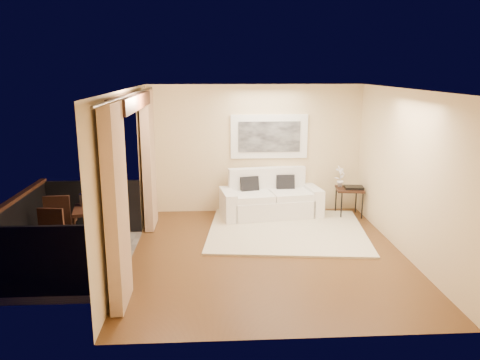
{
  "coord_description": "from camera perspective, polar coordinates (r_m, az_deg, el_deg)",
  "views": [
    {
      "loc": [
        -0.89,
        -7.24,
        3.02
      ],
      "look_at": [
        -0.41,
        0.96,
        1.05
      ],
      "focal_mm": 35.0,
      "sensor_mm": 36.0,
      "label": 1
    }
  ],
  "objects": [
    {
      "name": "glass_b",
      "position": [
        7.96,
        -15.89,
        -2.84
      ],
      "size": [
        0.06,
        0.06,
        0.12
      ],
      "primitive_type": "cylinder",
      "color": "white",
      "rests_on": "bistro_table"
    },
    {
      "name": "sofa",
      "position": [
        9.78,
        3.66,
        -2.42
      ],
      "size": [
        2.14,
        1.16,
        0.98
      ],
      "rotation": [
        0.0,
        0.0,
        0.15
      ],
      "color": "white",
      "rests_on": "floor"
    },
    {
      "name": "floor",
      "position": [
        7.89,
        3.44,
        -9.03
      ],
      "size": [
        5.0,
        5.0,
        0.0
      ],
      "primitive_type": "plane",
      "color": "brown",
      "rests_on": "ground"
    },
    {
      "name": "room_shell",
      "position": [
        7.36,
        -13.2,
        9.24
      ],
      "size": [
        5.0,
        6.4,
        5.0
      ],
      "color": "white",
      "rests_on": "ground"
    },
    {
      "name": "side_table",
      "position": [
        9.97,
        13.2,
        -1.31
      ],
      "size": [
        0.61,
        0.61,
        0.59
      ],
      "rotation": [
        0.0,
        0.0,
        -0.13
      ],
      "color": "black",
      "rests_on": "floor"
    },
    {
      "name": "balcony_chair_far",
      "position": [
        8.44,
        -21.14,
        -4.35
      ],
      "size": [
        0.44,
        0.45,
        0.98
      ],
      "rotation": [
        0.0,
        0.0,
        3.19
      ],
      "color": "black",
      "rests_on": "balcony"
    },
    {
      "name": "rug",
      "position": [
        8.97,
        5.7,
        -6.13
      ],
      "size": [
        3.17,
        2.84,
        0.04
      ],
      "primitive_type": "cube",
      "rotation": [
        0.0,
        0.0,
        -0.11
      ],
      "color": "beige",
      "rests_on": "floor"
    },
    {
      "name": "curtains",
      "position": [
        7.53,
        -12.57,
        0.24
      ],
      "size": [
        0.16,
        4.8,
        2.64
      ],
      "color": "tan",
      "rests_on": "ground"
    },
    {
      "name": "orchid",
      "position": [
        9.98,
        12.12,
        0.42
      ],
      "size": [
        0.28,
        0.26,
        0.44
      ],
      "primitive_type": "imported",
      "rotation": [
        0.0,
        0.0,
        0.58
      ],
      "color": "white",
      "rests_on": "side_table"
    },
    {
      "name": "candle",
      "position": [
        8.13,
        -17.05,
        -2.76
      ],
      "size": [
        0.06,
        0.06,
        0.07
      ],
      "primitive_type": "cylinder",
      "color": "red",
      "rests_on": "bistro_table"
    },
    {
      "name": "glass_a",
      "position": [
        7.9,
        -16.45,
        -2.99
      ],
      "size": [
        0.06,
        0.06,
        0.12
      ],
      "primitive_type": "cylinder",
      "color": "silver",
      "rests_on": "bistro_table"
    },
    {
      "name": "tray",
      "position": [
        9.94,
        13.72,
        -0.88
      ],
      "size": [
        0.41,
        0.32,
        0.05
      ],
      "primitive_type": "cube",
      "rotation": [
        0.0,
        0.0,
        -0.11
      ],
      "color": "black",
      "rests_on": "side_table"
    },
    {
      "name": "artwork",
      "position": [
        9.87,
        3.58,
        5.31
      ],
      "size": [
        1.62,
        0.07,
        0.92
      ],
      "color": "white",
      "rests_on": "room_shell"
    },
    {
      "name": "bistro_table",
      "position": [
        8.07,
        -17.22,
        -3.76
      ],
      "size": [
        0.79,
        0.79,
        0.79
      ],
      "rotation": [
        0.0,
        0.0,
        0.19
      ],
      "color": "black",
      "rests_on": "balcony"
    },
    {
      "name": "balcony",
      "position": [
        8.14,
        -20.55,
        -7.84
      ],
      "size": [
        1.81,
        2.6,
        1.17
      ],
      "color": "#605B56",
      "rests_on": "ground"
    },
    {
      "name": "vase",
      "position": [
        7.88,
        -17.43,
        -2.87
      ],
      "size": [
        0.04,
        0.04,
        0.18
      ],
      "primitive_type": "cylinder",
      "color": "silver",
      "rests_on": "bistro_table"
    },
    {
      "name": "ice_bucket",
      "position": [
        8.18,
        -18.38,
        -2.28
      ],
      "size": [
        0.18,
        0.18,
        0.2
      ],
      "primitive_type": "cylinder",
      "color": "silver",
      "rests_on": "bistro_table"
    },
    {
      "name": "balcony_chair_near",
      "position": [
        7.76,
        -22.21,
        -6.19
      ],
      "size": [
        0.46,
        0.46,
        0.94
      ],
      "rotation": [
        0.0,
        0.0,
        -0.15
      ],
      "color": "black",
      "rests_on": "balcony"
    }
  ]
}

